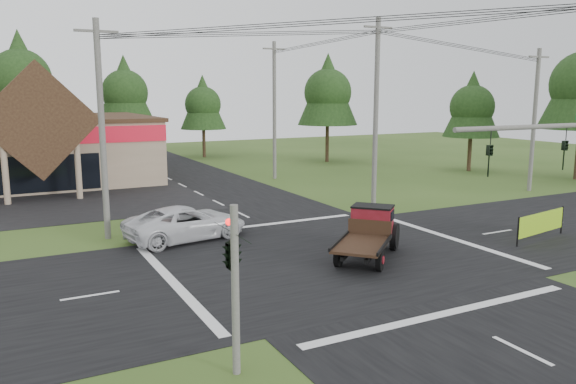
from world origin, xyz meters
TOP-DOWN VIEW (x-y plane):
  - ground at (0.00, 0.00)m, footprint 120.00×120.00m
  - road_ns at (0.00, 0.00)m, footprint 12.00×120.00m
  - road_ew at (0.00, 0.00)m, footprint 120.00×12.00m
  - traffic_signal_corner at (-7.50, -7.32)m, footprint 0.53×2.48m
  - utility_pole_nw at (-8.00, 8.00)m, footprint 2.00×0.30m
  - utility_pole_ne at (8.00, 8.00)m, footprint 2.00×0.30m
  - utility_pole_far at (22.00, 8.00)m, footprint 2.00×0.30m
  - utility_pole_n at (8.00, 22.00)m, footprint 2.00×0.30m
  - tree_row_c at (-10.00, 41.00)m, footprint 7.28×7.28m
  - tree_row_d at (0.00, 42.00)m, footprint 6.16×6.16m
  - tree_row_e at (8.00, 40.00)m, footprint 5.04×5.04m
  - tree_side_ne at (18.00, 30.00)m, footprint 6.16×6.16m
  - tree_side_e_near at (26.00, 18.00)m, footprint 5.04×5.04m
  - antique_flatbed_truck at (1.33, -0.72)m, footprint 5.21×5.03m
  - roadside_banner at (10.66, -2.04)m, footprint 4.15×0.87m
  - white_pickup at (-4.61, 6.02)m, footprint 6.33×3.72m

SIDE VIEW (x-z plane):
  - ground at x=0.00m, z-range 0.00..0.00m
  - road_ns at x=0.00m, z-range 0.00..0.02m
  - road_ew at x=0.00m, z-range 0.00..0.02m
  - roadside_banner at x=10.66m, z-range 0.00..1.43m
  - white_pickup at x=-4.61m, z-range 0.00..1.65m
  - antique_flatbed_truck at x=1.33m, z-range 0.00..2.19m
  - traffic_signal_corner at x=-7.50m, z-range 1.32..5.72m
  - utility_pole_far at x=22.00m, z-range 0.14..10.34m
  - utility_pole_nw at x=-8.00m, z-range 0.14..10.64m
  - utility_pole_n at x=8.00m, z-range 0.14..11.34m
  - utility_pole_ne at x=8.00m, z-range 0.14..11.64m
  - tree_row_e at x=8.00m, z-range 1.49..10.58m
  - tree_side_e_near at x=26.00m, z-range 1.49..10.58m
  - tree_row_d at x=0.00m, z-range 1.82..12.93m
  - tree_side_ne at x=18.00m, z-range 1.82..12.93m
  - tree_row_c at x=-10.00m, z-range 2.16..15.29m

